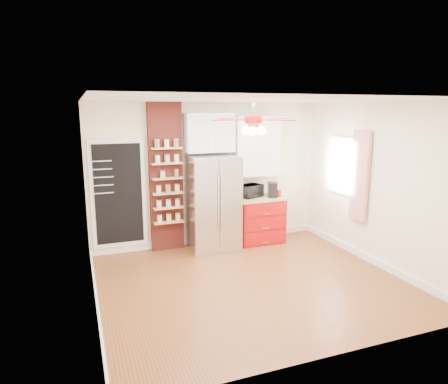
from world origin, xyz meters
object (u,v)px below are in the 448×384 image
object	(u,v)px
ceiling_fan	(253,120)
toaster_oven	(251,191)
coffee_maker	(272,190)
pantry_jar_oats	(163,175)
fridge	(213,203)
red_cabinet	(259,219)
canister_left	(279,193)

from	to	relation	value
ceiling_fan	toaster_oven	distance (m)	2.36
coffee_maker	pantry_jar_oats	world-z (taller)	pantry_jar_oats
fridge	toaster_oven	size ratio (longest dim) A/B	3.95
red_cabinet	toaster_oven	bearing A→B (deg)	158.71
toaster_oven	fridge	bearing A→B (deg)	165.11
fridge	pantry_jar_oats	size ratio (longest dim) A/B	14.36
coffee_maker	red_cabinet	bearing A→B (deg)	178.54
fridge	red_cabinet	xyz separation A→B (m)	(0.97, 0.05, -0.42)
red_cabinet	coffee_maker	size ratio (longest dim) A/B	3.22
red_cabinet	ceiling_fan	distance (m)	2.75
canister_left	ceiling_fan	bearing A→B (deg)	-129.31
toaster_oven	pantry_jar_oats	size ratio (longest dim) A/B	3.63
fridge	canister_left	distance (m)	1.34
red_cabinet	pantry_jar_oats	size ratio (longest dim) A/B	7.71
red_cabinet	toaster_oven	distance (m)	0.59
fridge	pantry_jar_oats	bearing A→B (deg)	170.63
toaster_oven	canister_left	world-z (taller)	toaster_oven
canister_left	pantry_jar_oats	bearing A→B (deg)	174.85
ceiling_fan	pantry_jar_oats	size ratio (longest dim) A/B	11.48
coffee_maker	ceiling_fan	bearing A→B (deg)	-105.17
ceiling_fan	fridge	bearing A→B (deg)	91.76
coffee_maker	pantry_jar_oats	xyz separation A→B (m)	(-2.09, 0.19, 0.39)
canister_left	fridge	bearing A→B (deg)	177.68
pantry_jar_oats	toaster_oven	bearing A→B (deg)	-1.20
fridge	red_cabinet	distance (m)	1.06
canister_left	coffee_maker	bearing A→B (deg)	176.32
coffee_maker	pantry_jar_oats	bearing A→B (deg)	-164.38
fridge	coffee_maker	size ratio (longest dim) A/B	5.99
toaster_oven	coffee_maker	distance (m)	0.42
canister_left	pantry_jar_oats	xyz separation A→B (m)	(-2.23, 0.20, 0.47)
toaster_oven	coffee_maker	bearing A→B (deg)	-44.57
canister_left	red_cabinet	bearing A→B (deg)	164.25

